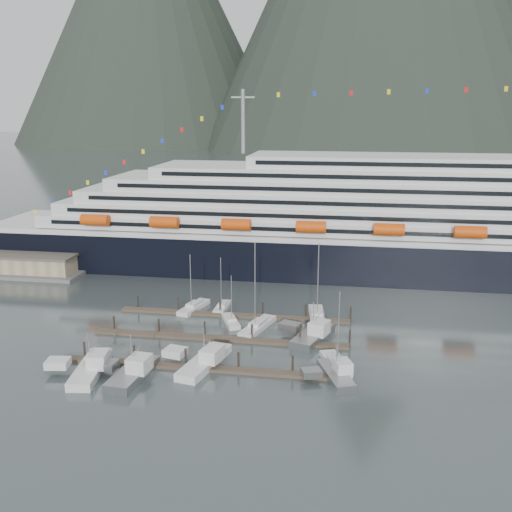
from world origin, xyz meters
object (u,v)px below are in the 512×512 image
object	(u,v)px
sailboat_h	(335,364)
trawler_d	(335,374)
warehouse	(5,261)
sailboat_e	(194,308)
cruise_ship	(398,228)
sailboat_d	(258,327)
trawler_c	(203,361)
trawler_a	(89,368)
sailboat_g	(317,316)
sailboat_c	(231,321)
sailboat_f	(222,307)
trawler_e	(312,335)
trawler_b	(132,372)

from	to	relation	value
sailboat_h	trawler_d	size ratio (longest dim) A/B	1.24
trawler_d	sailboat_h	bearing A→B (deg)	-18.66
warehouse	sailboat_e	distance (m)	62.41
trawler_d	cruise_ship	bearing A→B (deg)	-31.53
sailboat_d	sailboat_e	world-z (taller)	sailboat_d
trawler_c	trawler_a	bearing A→B (deg)	119.98
warehouse	sailboat_d	bearing A→B (deg)	-23.85
warehouse	sailboat_g	distance (m)	87.68
cruise_ship	sailboat_c	xyz separation A→B (m)	(-34.64, -43.07, -11.65)
sailboat_h	trawler_d	xyz separation A→B (m)	(0.12, -4.67, 0.41)
sailboat_c	sailboat_d	size ratio (longest dim) A/B	0.58
trawler_c	sailboat_c	bearing A→B (deg)	10.58
warehouse	trawler_c	size ratio (longest dim) A/B	3.08
trawler_a	trawler_d	size ratio (longest dim) A/B	1.28
warehouse	sailboat_h	bearing A→B (deg)	-28.02
warehouse	trawler_c	distance (m)	83.93
sailboat_d	sailboat_e	bearing A→B (deg)	75.21
sailboat_c	cruise_ship	bearing A→B (deg)	-62.68
sailboat_d	sailboat_c	bearing A→B (deg)	84.83
sailboat_f	sailboat_g	bearing A→B (deg)	-95.59
cruise_ship	sailboat_d	size ratio (longest dim) A/B	11.59
sailboat_g	trawler_c	xyz separation A→B (m)	(-17.20, -26.06, 0.48)
sailboat_g	trawler_a	world-z (taller)	sailboat_g
sailboat_f	warehouse	bearing A→B (deg)	72.38
sailboat_d	trawler_d	size ratio (longest dim) A/B	1.62
warehouse	trawler_e	xyz separation A→B (m)	(84.08, -36.02, -1.25)
sailboat_d	sailboat_g	distance (m)	13.50
sailboat_c	sailboat_e	xyz separation A→B (m)	(-9.51, 6.83, 0.03)
sailboat_c	trawler_c	size ratio (longest dim) A/B	0.71
sailboat_h	sailboat_e	bearing A→B (deg)	32.36
trawler_a	trawler_e	world-z (taller)	trawler_e
cruise_ship	trawler_c	distance (m)	73.39
warehouse	trawler_b	xyz separation A→B (m)	(56.81, -56.99, -1.25)
cruise_ship	warehouse	size ratio (longest dim) A/B	4.57
trawler_d	sailboat_f	bearing A→B (deg)	19.89
cruise_ship	sailboat_h	world-z (taller)	cruise_ship
trawler_a	sailboat_g	bearing A→B (deg)	-56.04
sailboat_d	trawler_d	distance (m)	25.12
sailboat_g	trawler_d	bearing A→B (deg)	-177.12
cruise_ship	trawler_e	distance (m)	53.31
sailboat_e	sailboat_h	world-z (taller)	sailboat_h
sailboat_d	trawler_b	xyz separation A→B (m)	(-16.38, -24.63, 0.54)
warehouse	sailboat_c	xyz separation A→B (m)	(67.38, -30.13, -1.86)
sailboat_e	trawler_d	xyz separation A→B (m)	(31.05, -28.63, 0.42)
warehouse	trawler_a	xyz separation A→B (m)	(49.34, -56.38, -1.29)
sailboat_c	sailboat_e	distance (m)	11.71
sailboat_c	trawler_e	distance (m)	17.71
trawler_c	trawler_e	distance (m)	22.45
sailboat_c	trawler_a	bearing A→B (deg)	121.63
trawler_b	trawler_e	bearing A→B (deg)	-47.62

